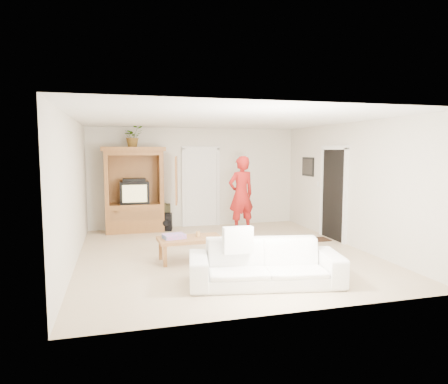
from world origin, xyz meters
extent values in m
plane|color=tan|center=(0.00, 0.00, 0.00)|extent=(6.00, 6.00, 0.00)
plane|color=white|center=(0.00, 0.00, 2.60)|extent=(6.00, 6.00, 0.00)
plane|color=silver|center=(0.00, 3.00, 1.30)|extent=(5.50, 0.00, 5.50)
plane|color=silver|center=(0.00, -3.00, 1.30)|extent=(5.50, 0.00, 5.50)
plane|color=silver|center=(-2.75, 0.00, 1.30)|extent=(0.00, 6.00, 6.00)
plane|color=silver|center=(2.75, 0.00, 1.30)|extent=(0.00, 6.00, 6.00)
cube|color=#9C6530|center=(-1.60, 2.65, 0.35)|extent=(1.40, 0.60, 0.70)
cube|color=#9C6530|center=(-2.25, 2.65, 1.30)|extent=(0.10, 0.60, 1.20)
cube|color=#9C6530|center=(-0.95, 2.65, 1.30)|extent=(0.10, 0.60, 1.20)
cube|color=#9C6530|center=(-1.60, 2.92, 1.30)|extent=(1.40, 0.06, 1.20)
cube|color=#9C6530|center=(-1.60, 2.65, 1.95)|extent=(1.40, 0.60, 0.10)
cube|color=#9C6530|center=(-1.60, 2.65, 2.05)|extent=(1.52, 0.68, 0.10)
cube|color=#9C6530|center=(-0.62, 2.18, 1.30)|extent=(0.16, 0.67, 1.15)
cube|color=black|center=(-1.60, 2.68, 0.97)|extent=(0.70, 0.52, 0.55)
cube|color=tan|center=(-1.60, 2.41, 0.98)|extent=(0.58, 0.02, 0.42)
cube|color=black|center=(-1.60, 2.65, 1.29)|extent=(0.55, 0.35, 0.08)
cube|color=#9B6435|center=(-1.60, 2.37, 0.45)|extent=(1.19, 0.03, 0.25)
cube|color=white|center=(0.15, 2.97, 1.02)|extent=(0.85, 0.05, 2.04)
cube|color=black|center=(2.73, 0.60, 1.02)|extent=(0.05, 0.90, 2.04)
cube|color=black|center=(2.73, 1.90, 1.60)|extent=(0.03, 0.60, 0.48)
cube|color=#382316|center=(2.30, 0.60, 0.01)|extent=(0.60, 0.40, 0.02)
imported|color=#4C7238|center=(-1.60, 2.63, 2.35)|extent=(0.55, 0.51, 0.51)
imported|color=#A81816|center=(0.92, 1.84, 0.94)|extent=(0.77, 0.60, 1.88)
imported|color=white|center=(0.12, -1.91, 0.33)|extent=(2.40, 1.27, 0.66)
cube|color=#9B6435|center=(-0.74, -0.34, 0.40)|extent=(1.19, 0.70, 0.06)
cube|color=#9B6435|center=(-1.23, -0.61, 0.18)|extent=(0.07, 0.07, 0.37)
cube|color=#9B6435|center=(-1.26, -0.12, 0.18)|extent=(0.07, 0.07, 0.37)
cube|color=#9B6435|center=(-0.22, -0.55, 0.18)|extent=(0.07, 0.07, 0.37)
cube|color=#9B6435|center=(-0.25, -0.07, 0.18)|extent=(0.07, 0.07, 0.37)
cube|color=#FC54AC|center=(-1.03, -0.34, 0.47)|extent=(0.43, 0.35, 0.08)
cylinder|color=tan|center=(-0.58, -0.28, 0.48)|extent=(0.08, 0.08, 0.10)
camera|label=1|loc=(-1.99, -7.41, 2.02)|focal=32.00mm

